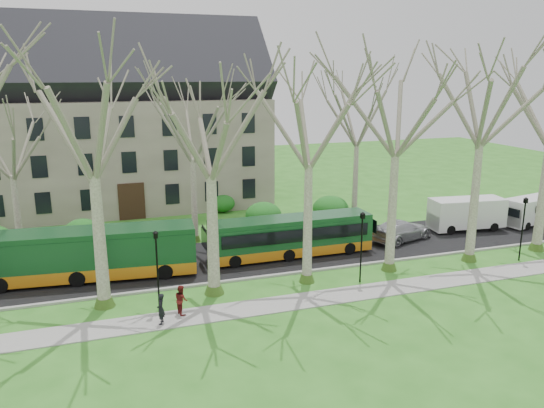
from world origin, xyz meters
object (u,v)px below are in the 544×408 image
(sedan, at_px, (401,230))
(van_b, at_px, (532,211))
(pedestrian_b, at_px, (181,300))
(van_a, at_px, (467,214))
(bus_follow, at_px, (291,236))
(pedestrian_a, at_px, (161,309))
(bus_lead, at_px, (89,253))

(sedan, relative_size, van_b, 1.00)
(pedestrian_b, bearing_deg, van_a, -84.56)
(van_b, relative_size, pedestrian_b, 3.37)
(van_a, bearing_deg, sedan, -166.87)
(sedan, xyz_separation_m, van_b, (12.50, 0.24, 0.39))
(bus_follow, xyz_separation_m, sedan, (9.10, 0.62, -0.64))
(pedestrian_a, bearing_deg, van_a, 126.59)
(sedan, relative_size, pedestrian_b, 3.37)
(sedan, bearing_deg, pedestrian_a, 95.07)
(bus_follow, relative_size, pedestrian_a, 7.08)
(pedestrian_b, bearing_deg, bus_lead, 20.60)
(pedestrian_a, bearing_deg, van_b, 122.23)
(bus_lead, bearing_deg, bus_follow, 5.42)
(bus_follow, distance_m, van_b, 21.61)
(van_b, height_order, pedestrian_a, van_b)
(bus_lead, distance_m, pedestrian_a, 8.30)
(van_a, bearing_deg, bus_lead, -170.61)
(bus_lead, relative_size, pedestrian_a, 8.01)
(bus_lead, height_order, van_a, bus_lead)
(sedan, relative_size, pedestrian_a, 3.33)
(bus_follow, height_order, pedestrian_b, bus_follow)
(bus_lead, relative_size, van_b, 2.40)
(sedan, height_order, pedestrian_b, pedestrian_b)
(sedan, relative_size, van_a, 0.90)
(van_b, relative_size, pedestrian_a, 3.33)
(bus_follow, height_order, pedestrian_a, bus_follow)
(van_a, height_order, pedestrian_a, van_a)
(van_b, xyz_separation_m, pedestrian_a, (-31.38, -8.41, -0.36))
(bus_lead, xyz_separation_m, van_a, (28.65, 1.34, -0.31))
(bus_lead, distance_m, pedestrian_b, 8.16)
(sedan, height_order, pedestrian_a, pedestrian_a)
(van_a, relative_size, pedestrian_a, 3.69)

